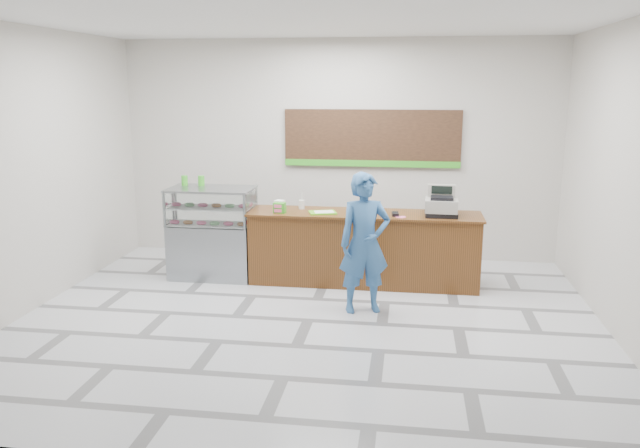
# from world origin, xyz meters

# --- Properties ---
(floor) EXTENTS (7.00, 7.00, 0.00)m
(floor) POSITION_xyz_m (0.00, 0.00, 0.00)
(floor) COLOR silver
(floor) RESTS_ON ground
(back_wall) EXTENTS (7.00, 0.00, 7.00)m
(back_wall) POSITION_xyz_m (0.00, 3.00, 1.75)
(back_wall) COLOR beige
(back_wall) RESTS_ON floor
(ceiling) EXTENTS (7.00, 7.00, 0.00)m
(ceiling) POSITION_xyz_m (0.00, 0.00, 3.50)
(ceiling) COLOR silver
(ceiling) RESTS_ON back_wall
(sales_counter) EXTENTS (3.26, 0.76, 1.03)m
(sales_counter) POSITION_xyz_m (0.55, 1.55, 0.52)
(sales_counter) COLOR #603213
(sales_counter) RESTS_ON floor
(display_case) EXTENTS (1.22, 0.72, 1.33)m
(display_case) POSITION_xyz_m (-1.67, 1.55, 0.68)
(display_case) COLOR gray
(display_case) RESTS_ON floor
(menu_board) EXTENTS (2.80, 0.06, 0.90)m
(menu_board) POSITION_xyz_m (0.55, 2.96, 1.93)
(menu_board) COLOR black
(menu_board) RESTS_ON back_wall
(cash_register) EXTENTS (0.45, 0.47, 0.41)m
(cash_register) POSITION_xyz_m (1.61, 1.51, 1.18)
(cash_register) COLOR black
(cash_register) RESTS_ON sales_counter
(card_terminal) EXTENTS (0.11, 0.18, 0.04)m
(card_terminal) POSITION_xyz_m (0.98, 1.42, 1.05)
(card_terminal) COLOR black
(card_terminal) RESTS_ON sales_counter
(serving_tray) EXTENTS (0.43, 0.36, 0.02)m
(serving_tray) POSITION_xyz_m (-0.02, 1.44, 1.04)
(serving_tray) COLOR #63CF1D
(serving_tray) RESTS_ON sales_counter
(napkin_box) EXTENTS (0.16, 0.16, 0.11)m
(napkin_box) POSITION_xyz_m (-0.70, 1.72, 1.09)
(napkin_box) COLOR white
(napkin_box) RESTS_ON sales_counter
(straw_cup) EXTENTS (0.09, 0.09, 0.13)m
(straw_cup) POSITION_xyz_m (-0.37, 1.70, 1.09)
(straw_cup) COLOR silver
(straw_cup) RESTS_ON sales_counter
(promo_box) EXTENTS (0.17, 0.12, 0.14)m
(promo_box) POSITION_xyz_m (-0.62, 1.38, 1.10)
(promo_box) COLOR green
(promo_box) RESTS_ON sales_counter
(donut_decal) EXTENTS (0.15, 0.15, 0.00)m
(donut_decal) POSITION_xyz_m (1.06, 1.33, 1.03)
(donut_decal) COLOR #F35D91
(donut_decal) RESTS_ON sales_counter
(green_cup_left) EXTENTS (0.09, 0.09, 0.14)m
(green_cup_left) POSITION_xyz_m (-2.12, 1.72, 1.40)
(green_cup_left) COLOR green
(green_cup_left) RESTS_ON display_case
(green_cup_right) EXTENTS (0.09, 0.09, 0.15)m
(green_cup_right) POSITION_xyz_m (-1.87, 1.74, 1.40)
(green_cup_right) COLOR green
(green_cup_right) RESTS_ON display_case
(customer) EXTENTS (0.74, 0.60, 1.75)m
(customer) POSITION_xyz_m (0.64, 0.44, 0.88)
(customer) COLOR #2E5B90
(customer) RESTS_ON floor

